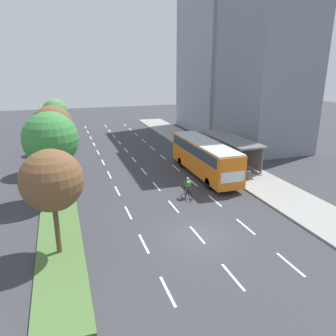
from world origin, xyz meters
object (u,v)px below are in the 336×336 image
object	(u,v)px
bus	(204,155)
median_tree_fourth	(56,116)
median_tree_second	(51,139)
trash_bin	(248,175)
median_tree_nearest	(52,181)
cyclist	(188,188)
bus_shelter	(232,148)
median_tree_third	(53,127)
median_tree_fifth	(55,111)

from	to	relation	value
bus	median_tree_fourth	xyz separation A→B (m)	(-13.34, 14.02, 2.43)
median_tree_second	trash_bin	distance (m)	17.45
median_tree_nearest	cyclist	bearing A→B (deg)	28.52
bus_shelter	bus	world-z (taller)	bus
median_tree_third	median_tree_fifth	distance (m)	16.18
median_tree_third	median_tree_fifth	size ratio (longest dim) A/B	1.15
bus_shelter	cyclist	distance (m)	10.65
bus_shelter	median_tree_third	xyz separation A→B (m)	(-17.89, 3.57, 2.71)
bus	median_tree_fifth	xyz separation A→B (m)	(-13.45, 22.10, 1.97)
median_tree_fourth	median_tree_fifth	world-z (taller)	median_tree_fourth
median_tree_nearest	median_tree_third	world-z (taller)	median_tree_third
median_tree_nearest	bus	bearing A→B (deg)	37.00
bus_shelter	trash_bin	xyz separation A→B (m)	(-1.08, -5.16, -1.29)
median_tree_fifth	trash_bin	distance (m)	30.16
trash_bin	median_tree_third	bearing A→B (deg)	152.55
bus_shelter	bus	distance (m)	4.89
median_tree_second	median_tree_third	world-z (taller)	median_tree_second
cyclist	median_tree_third	size ratio (longest dim) A/B	0.28
median_tree_nearest	median_tree_second	bearing A→B (deg)	90.63
bus	trash_bin	world-z (taller)	bus
median_tree_nearest	median_tree_fourth	distance (m)	24.25
median_tree_second	median_tree_fifth	distance (m)	24.27
median_tree_second	bus_shelter	bearing A→B (deg)	14.11
median_tree_third	median_tree_fifth	bearing A→B (deg)	89.41
cyclist	median_tree_fourth	bearing A→B (deg)	117.49
median_tree_nearest	trash_bin	world-z (taller)	median_tree_nearest
bus_shelter	median_tree_third	size ratio (longest dim) A/B	1.45
bus_shelter	median_tree_fifth	world-z (taller)	median_tree_fifth
median_tree_second	median_tree_third	size ratio (longest dim) A/B	1.07
bus_shelter	trash_bin	size ratio (longest dim) A/B	11.15
bus	median_tree_nearest	distance (m)	17.17
median_tree_second	median_tree_nearest	bearing A→B (deg)	-89.37
bus_shelter	median_tree_fifth	size ratio (longest dim) A/B	1.67
cyclist	median_tree_second	world-z (taller)	median_tree_second
cyclist	median_tree_second	size ratio (longest dim) A/B	0.26
cyclist	median_tree_third	bearing A→B (deg)	133.20
median_tree_third	trash_bin	size ratio (longest dim) A/B	7.66
cyclist	median_tree_third	world-z (taller)	median_tree_third
bus_shelter	cyclist	bearing A→B (deg)	-137.61
bus	median_tree_nearest	bearing A→B (deg)	-143.00
cyclist	median_tree_fifth	distance (m)	28.83
median_tree_third	trash_bin	bearing A→B (deg)	-27.45
median_tree_fifth	trash_bin	bearing A→B (deg)	-56.24
cyclist	bus	bearing A→B (deg)	53.41
bus	cyclist	bearing A→B (deg)	-126.59
median_tree_third	bus	bearing A→B (deg)	-23.55
bus_shelter	median_tree_fifth	xyz separation A→B (m)	(-17.73, 19.74, 2.17)
cyclist	median_tree_fifth	xyz separation A→B (m)	(-9.90, 26.89, 3.24)
cyclist	median_tree_third	distance (m)	15.19
median_tree_second	median_tree_third	bearing A→B (deg)	89.62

